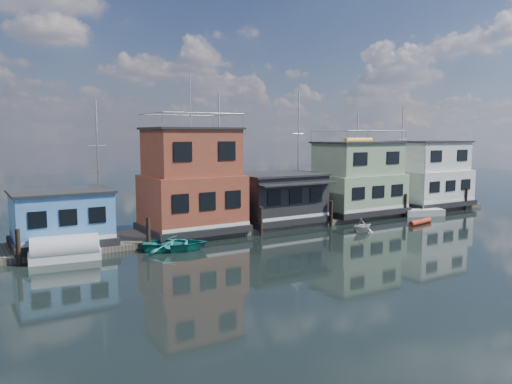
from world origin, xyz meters
TOP-DOWN VIEW (x-y plane):
  - ground at (0.00, 0.00)m, footprint 160.00×160.00m
  - dock at (0.00, 12.00)m, footprint 48.00×5.00m
  - houseboat_blue at (-18.00, 12.00)m, footprint 6.40×4.90m
  - houseboat_red at (-8.50, 12.00)m, footprint 7.40×5.90m
  - houseboat_dark at (-0.50, 11.98)m, footprint 7.40×6.10m
  - houseboat_green at (8.50, 12.00)m, footprint 8.40×5.90m
  - houseboat_white at (18.50, 12.00)m, footprint 8.40×5.90m
  - pilings at (-0.33, 9.20)m, footprint 42.28×0.28m
  - background_masts at (4.76, 18.00)m, footprint 36.40×0.16m
  - day_sailer at (14.10, 8.86)m, footprint 4.15×2.56m
  - dinghy_teal at (-11.58, 7.94)m, footprint 5.30×4.73m
  - tarp_runabout at (-18.44, 8.98)m, footprint 4.33×2.19m
  - red_kayak at (10.22, 5.88)m, footprint 3.11×1.02m
  - dinghy_white at (3.50, 5.95)m, footprint 2.28×2.02m

SIDE VIEW (x-z plane):
  - ground at x=0.00m, z-range 0.00..0.00m
  - dock at x=0.00m, z-range 0.00..0.40m
  - red_kayak at x=10.22m, z-range 0.00..0.45m
  - day_sailer at x=14.10m, z-range -2.72..3.49m
  - dinghy_teal at x=-11.58m, z-range 0.00..0.91m
  - dinghy_white at x=3.50m, z-range 0.00..1.10m
  - tarp_runabout at x=-18.44m, z-range -0.21..1.47m
  - pilings at x=-0.33m, z-range 0.00..2.20m
  - houseboat_blue at x=-18.00m, z-range 0.38..4.04m
  - houseboat_dark at x=-0.50m, z-range 0.39..4.45m
  - houseboat_white at x=18.50m, z-range 0.21..6.87m
  - houseboat_green at x=8.50m, z-range 0.03..7.06m
  - houseboat_red at x=-8.50m, z-range -1.83..10.03m
  - background_masts at x=4.76m, z-range -0.45..11.55m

